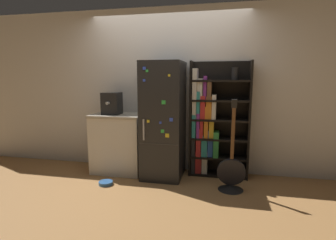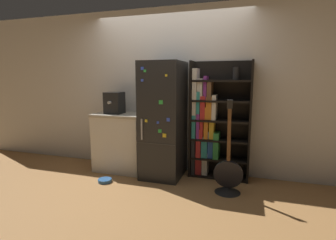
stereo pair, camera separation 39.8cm
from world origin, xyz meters
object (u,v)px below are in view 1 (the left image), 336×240
object	(u,v)px
espresso_machine	(112,103)
guitar	(231,178)
refrigerator	(164,120)
pet_bowl	(106,183)
bookshelf	(211,123)

from	to	relation	value
espresso_machine	guitar	bearing A→B (deg)	-10.95
refrigerator	pet_bowl	size ratio (longest dim) A/B	8.70
refrigerator	bookshelf	bearing A→B (deg)	16.79
refrigerator	guitar	size ratio (longest dim) A/B	1.40
refrigerator	espresso_machine	xyz separation A→B (m)	(-0.84, 0.02, 0.24)
refrigerator	bookshelf	distance (m)	0.74
pet_bowl	espresso_machine	bearing A→B (deg)	101.46
bookshelf	espresso_machine	bearing A→B (deg)	-173.02
pet_bowl	guitar	bearing A→B (deg)	6.24
bookshelf	refrigerator	bearing A→B (deg)	-163.21
bookshelf	guitar	world-z (taller)	bookshelf
bookshelf	pet_bowl	size ratio (longest dim) A/B	8.74
pet_bowl	bookshelf	bearing A→B (deg)	27.20
bookshelf	espresso_machine	size ratio (longest dim) A/B	5.12
refrigerator	espresso_machine	bearing A→B (deg)	178.37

